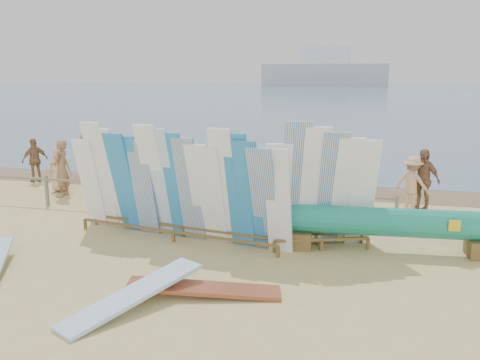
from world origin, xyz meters
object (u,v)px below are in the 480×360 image
(beachgoer_extra_1, at_px, (35,160))
(beachgoer_10, at_px, (423,180))
(beachgoer_7, at_px, (298,179))
(beach_chair_right, at_px, (238,202))
(beach_chair_left, at_px, (188,199))
(flat_board_b, at_px, (134,307))
(stroller, at_px, (238,198))
(beachgoer_8, at_px, (332,190))
(beachgoer_1, at_px, (61,168))
(beachgoer_9, at_px, (343,168))
(outrigger_canoe, at_px, (389,224))
(beachgoer_0, at_px, (60,169))
(main_surfboard_rack, at_px, (177,189))
(flat_board_c, at_px, (204,295))
(beachgoer_11, at_px, (88,156))
(beachgoer_extra_0, at_px, (412,184))
(beachgoer_6, at_px, (250,181))
(vendor_table, at_px, (268,225))
(beachgoer_2, at_px, (132,167))
(beachgoer_4, at_px, (144,171))
(side_surfboard_rack, at_px, (320,192))

(beachgoer_extra_1, relative_size, beachgoer_10, 0.89)
(beachgoer_7, bearing_deg, beachgoer_10, -153.23)
(beach_chair_right, bearing_deg, beach_chair_left, 154.50)
(flat_board_b, height_order, stroller, stroller)
(beachgoer_8, bearing_deg, flat_board_b, -89.35)
(beachgoer_1, distance_m, beachgoer_9, 9.01)
(outrigger_canoe, height_order, beachgoer_0, beachgoer_0)
(stroller, bearing_deg, beach_chair_left, 169.44)
(main_surfboard_rack, height_order, flat_board_c, main_surfboard_rack)
(beachgoer_7, height_order, beachgoer_11, beachgoer_11)
(beach_chair_right, distance_m, beachgoer_7, 2.00)
(beachgoer_extra_1, height_order, beachgoer_extra_0, beachgoer_extra_1)
(beachgoer_0, distance_m, beachgoer_6, 6.76)
(vendor_table, relative_size, beach_chair_left, 1.29)
(vendor_table, xyz_separation_m, beachgoer_7, (0.19, 3.62, 0.39))
(vendor_table, relative_size, beachgoer_1, 0.67)
(beachgoer_1, bearing_deg, main_surfboard_rack, 52.34)
(beachgoer_2, distance_m, beachgoer_11, 2.96)
(stroller, height_order, beachgoer_extra_0, beachgoer_extra_0)
(beachgoer_10, xyz_separation_m, beachgoer_extra_0, (-0.28, -0.15, -0.10))
(beachgoer_11, height_order, beachgoer_4, beachgoer_11)
(main_surfboard_rack, relative_size, flat_board_b, 2.07)
(beach_chair_right, bearing_deg, beachgoer_extra_1, 137.61)
(side_surfboard_rack, relative_size, vendor_table, 2.37)
(main_surfboard_rack, xyz_separation_m, beachgoer_4, (-2.47, 3.49, -0.33))
(beachgoer_4, height_order, beachgoer_extra_0, beachgoer_4)
(outrigger_canoe, distance_m, beachgoer_7, 4.40)
(stroller, bearing_deg, beachgoer_4, 158.26)
(vendor_table, relative_size, beachgoer_9, 0.67)
(beachgoer_0, bearing_deg, main_surfboard_rack, 128.89)
(beachgoer_7, distance_m, beachgoer_4, 4.80)
(flat_board_c, xyz_separation_m, beachgoer_2, (-4.79, 6.98, 0.89))
(flat_board_c, bearing_deg, beachgoer_7, -19.47)
(outrigger_canoe, distance_m, beachgoer_6, 4.62)
(flat_board_c, bearing_deg, beach_chair_left, 9.24)
(beachgoer_2, height_order, beachgoer_9, beachgoer_9)
(beachgoer_7, height_order, beachgoer_10, beachgoer_10)
(beachgoer_0, bearing_deg, beachgoer_extra_0, 164.45)
(main_surfboard_rack, height_order, beach_chair_left, main_surfboard_rack)
(beachgoer_7, xyz_separation_m, beachgoer_8, (1.08, -1.29, 0.02))
(beachgoer_extra_1, bearing_deg, beachgoer_8, 109.02)
(beachgoer_2, bearing_deg, beachgoer_8, -88.96)
(outrigger_canoe, relative_size, beachgoer_10, 3.94)
(flat_board_c, relative_size, beachgoer_4, 1.50)
(beachgoer_6, relative_size, beachgoer_11, 0.95)
(main_surfboard_rack, xyz_separation_m, beachgoer_extra_0, (5.55, 4.13, -0.44))
(beachgoer_0, bearing_deg, flat_board_b, 113.11)
(side_surfboard_rack, distance_m, vendor_table, 1.48)
(main_surfboard_rack, relative_size, beachgoer_1, 3.04)
(beachgoer_10, xyz_separation_m, beachgoer_4, (-8.30, -0.79, 0.00))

